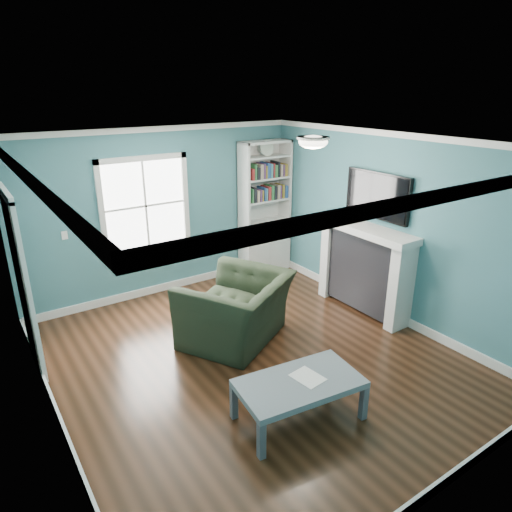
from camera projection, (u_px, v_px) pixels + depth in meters
floor at (254, 359)px, 5.61m from camera, size 5.00×5.00×0.00m
room_walls at (253, 236)px, 5.06m from camera, size 5.00×5.00×5.00m
trim at (253, 265)px, 5.18m from camera, size 4.50×5.00×2.60m
window at (145, 206)px, 6.87m from camera, size 1.40×0.06×1.50m
bookshelf at (265, 221)px, 8.00m from camera, size 0.90×0.35×2.31m
fireplace at (365, 270)px, 6.63m from camera, size 0.44×1.58×1.30m
tv at (377, 195)px, 6.31m from camera, size 0.06×1.10×0.65m
door at (22, 281)px, 5.16m from camera, size 0.12×0.98×2.17m
ceiling_fixture at (313, 141)px, 5.27m from camera, size 0.38×0.38×0.15m
light_switch at (65, 235)px, 6.33m from camera, size 0.08×0.01×0.12m
recliner at (236, 299)px, 5.86m from camera, size 1.58×1.40×1.16m
coffee_table at (299, 386)px, 4.48m from camera, size 1.29×0.81×0.44m
paper_sheet at (308, 377)px, 4.51m from camera, size 0.28×0.34×0.00m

